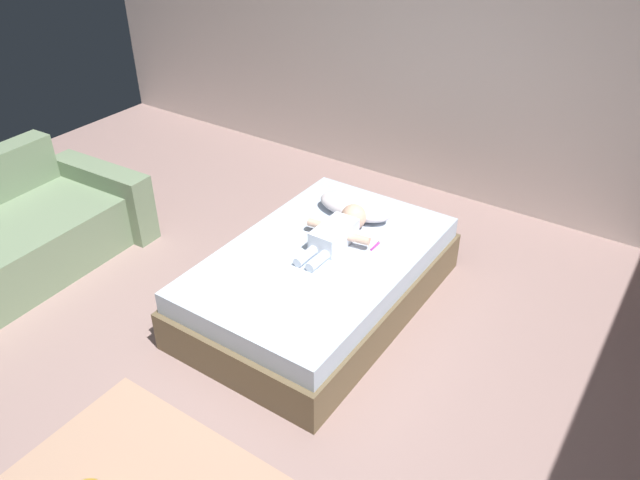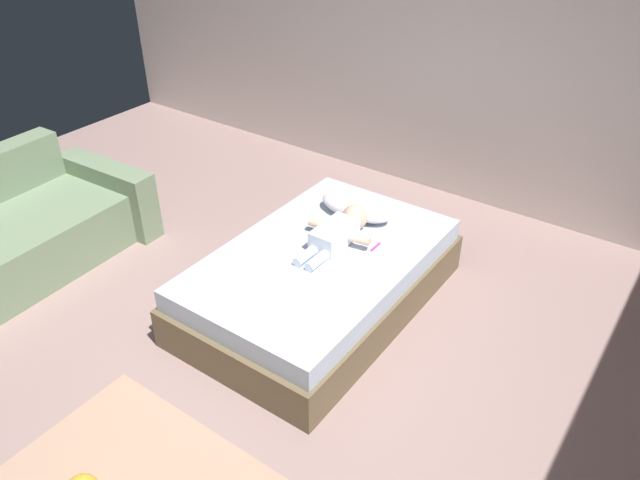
{
  "view_description": "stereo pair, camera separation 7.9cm",
  "coord_description": "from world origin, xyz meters",
  "px_view_note": "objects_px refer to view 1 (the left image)",
  "views": [
    {
      "loc": [
        1.81,
        -1.77,
        2.68
      ],
      "look_at": [
        -0.04,
        0.97,
        0.53
      ],
      "focal_mm": 34.31,
      "sensor_mm": 36.0,
      "label": 1
    },
    {
      "loc": [
        1.87,
        -1.72,
        2.68
      ],
      "look_at": [
        -0.04,
        0.97,
        0.53
      ],
      "focal_mm": 34.31,
      "sensor_mm": 36.0,
      "label": 2
    }
  ],
  "objects_px": {
    "bed": "(320,279)",
    "pillow": "(354,207)",
    "toothbrush": "(376,245)",
    "couch": "(1,243)",
    "baby": "(339,231)"
  },
  "relations": [
    {
      "from": "bed",
      "to": "pillow",
      "type": "bearing_deg",
      "value": 97.07
    },
    {
      "from": "toothbrush",
      "to": "bed",
      "type": "bearing_deg",
      "value": -134.1
    },
    {
      "from": "toothbrush",
      "to": "couch",
      "type": "bearing_deg",
      "value": -151.85
    },
    {
      "from": "bed",
      "to": "baby",
      "type": "distance_m",
      "value": 0.35
    },
    {
      "from": "pillow",
      "to": "toothbrush",
      "type": "xyz_separation_m",
      "value": [
        0.33,
        -0.27,
        -0.06
      ]
    },
    {
      "from": "baby",
      "to": "pillow",
      "type": "bearing_deg",
      "value": 104.09
    },
    {
      "from": "bed",
      "to": "pillow",
      "type": "height_order",
      "value": "pillow"
    },
    {
      "from": "baby",
      "to": "couch",
      "type": "distance_m",
      "value": 2.43
    },
    {
      "from": "couch",
      "to": "baby",
      "type": "bearing_deg",
      "value": 29.33
    },
    {
      "from": "baby",
      "to": "toothbrush",
      "type": "bearing_deg",
      "value": 17.04
    },
    {
      "from": "bed",
      "to": "couch",
      "type": "bearing_deg",
      "value": -154.73
    },
    {
      "from": "pillow",
      "to": "couch",
      "type": "relative_size",
      "value": 0.29
    },
    {
      "from": "bed",
      "to": "toothbrush",
      "type": "bearing_deg",
      "value": 45.9
    },
    {
      "from": "pillow",
      "to": "baby",
      "type": "distance_m",
      "value": 0.35
    },
    {
      "from": "pillow",
      "to": "baby",
      "type": "bearing_deg",
      "value": -75.91
    }
  ]
}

